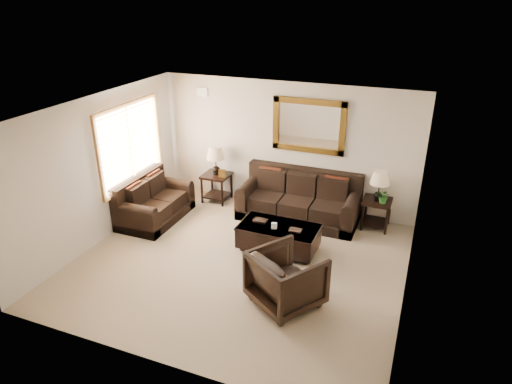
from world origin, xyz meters
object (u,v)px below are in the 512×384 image
at_px(end_table_left, 216,166).
at_px(coffee_table, 279,235).
at_px(sofa, 299,202).
at_px(armchair, 287,276).
at_px(loveseat, 153,204).
at_px(end_table_right, 379,191).

distance_m(end_table_left, coffee_table, 2.54).
height_order(sofa, armchair, sofa).
bearing_deg(loveseat, sofa, -67.69).
height_order(end_table_left, armchair, end_table_left).
xyz_separation_m(loveseat, end_table_left, (0.83, 1.29, 0.49)).
height_order(end_table_right, coffee_table, end_table_right).
bearing_deg(sofa, end_table_left, 175.73).
relative_size(sofa, loveseat, 1.50).
bearing_deg(sofa, armchair, -77.32).
relative_size(end_table_left, coffee_table, 0.88).
relative_size(end_table_right, coffee_table, 0.84).
xyz_separation_m(end_table_right, armchair, (-0.90, -2.94, -0.30)).
relative_size(loveseat, armchair, 1.69).
distance_m(end_table_right, coffee_table, 2.20).
height_order(sofa, coffee_table, sofa).
xyz_separation_m(coffee_table, armchair, (0.61, -1.41, 0.18)).
relative_size(sofa, end_table_right, 2.01).
distance_m(coffee_table, armchair, 1.55).
height_order(end_table_left, end_table_right, end_table_left).
bearing_deg(sofa, loveseat, -157.69).
bearing_deg(end_table_left, loveseat, -122.74).
height_order(sofa, end_table_right, end_table_right).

